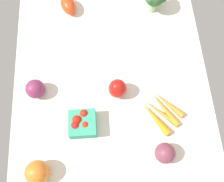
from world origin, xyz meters
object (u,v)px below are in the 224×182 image
object	(u,v)px
red_onion_near_basket	(35,89)
heirloom_tomato_orange	(37,172)
berry_basket	(82,123)
bell_pepper_red	(117,88)
carrot_bunch	(162,112)
red_onion_center	(165,153)
roma_tomato	(68,5)

from	to	relation	value
red_onion_near_basket	heirloom_tomato_orange	size ratio (longest dim) A/B	0.88
red_onion_near_basket	berry_basket	xyz separation A→B (cm)	(-14.18, -17.06, -0.46)
red_onion_near_basket	bell_pepper_red	bearing A→B (deg)	-93.34
red_onion_near_basket	heirloom_tomato_orange	bearing A→B (deg)	-176.39
carrot_bunch	berry_basket	world-z (taller)	berry_basket
red_onion_center	roma_tomato	bearing A→B (deg)	26.82
red_onion_near_basket	roma_tomato	xyz separation A→B (cm)	(38.26, -12.29, -0.66)
roma_tomato	red_onion_center	bearing A→B (deg)	-173.95
carrot_bunch	roma_tomato	xyz separation A→B (cm)	(49.53, 34.03, 1.68)
bell_pepper_red	red_onion_center	distance (cm)	28.65
red_onion_near_basket	bell_pepper_red	distance (cm)	30.65
red_onion_center	red_onion_near_basket	bearing A→B (deg)	59.52
roma_tomato	red_onion_center	size ratio (longest dim) A/B	1.40
carrot_bunch	red_onion_near_basket	xyz separation A→B (cm)	(11.27, 46.32, 2.35)
carrot_bunch	red_onion_center	xyz separation A→B (cm)	(-15.24, 1.28, 2.31)
red_onion_near_basket	heirloom_tomato_orange	world-z (taller)	heirloom_tomato_orange
roma_tomato	heirloom_tomato_orange	bearing A→B (deg)	150.55
bell_pepper_red	red_onion_center	xyz separation A→B (cm)	(-24.72, -14.45, -0.69)
roma_tomato	red_onion_center	world-z (taller)	red_onion_center
red_onion_center	carrot_bunch	bearing A→B (deg)	-4.81
red_onion_near_basket	bell_pepper_red	xyz separation A→B (cm)	(-1.78, -30.59, 0.65)
bell_pepper_red	red_onion_center	world-z (taller)	bell_pepper_red
bell_pepper_red	heirloom_tomato_orange	size ratio (longest dim) A/B	1.04
carrot_bunch	heirloom_tomato_orange	world-z (taller)	heirloom_tomato_orange
heirloom_tomato_orange	berry_basket	world-z (taller)	heirloom_tomato_orange
carrot_bunch	berry_basket	bearing A→B (deg)	95.70
red_onion_near_basket	carrot_bunch	bearing A→B (deg)	-103.67
carrot_bunch	bell_pepper_red	world-z (taller)	bell_pepper_red
red_onion_near_basket	berry_basket	distance (cm)	22.19
red_onion_center	bell_pepper_red	bearing A→B (deg)	30.30
carrot_bunch	bell_pepper_red	distance (cm)	18.61
carrot_bunch	red_onion_center	size ratio (longest dim) A/B	2.45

